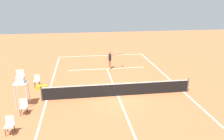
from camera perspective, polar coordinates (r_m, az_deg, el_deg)
name	(u,v)px	position (r m, az deg, el deg)	size (l,w,h in m)	color
ground_plane	(118,96)	(16.43, 1.52, -6.54)	(60.00, 60.00, 0.00)	#B76038
court_lines	(118,96)	(16.42, 1.52, -6.53)	(10.13, 23.56, 0.01)	white
tennis_net	(118,90)	(16.22, 1.53, -4.95)	(10.73, 0.10, 1.07)	#4C4C51
player_serving	(110,58)	(22.13, -0.41, 3.03)	(1.34, 0.57, 1.80)	#9E704C
tennis_ball	(107,71)	(21.50, -1.22, -0.35)	(0.07, 0.07, 0.07)	#CCE033
umpire_chair	(21,83)	(15.58, -22.06, -2.96)	(0.80, 0.80, 2.41)	silver
courtside_chair_near	(10,124)	(13.16, -24.45, -12.40)	(0.44, 0.46, 0.95)	#262626
courtside_chair_mid	(37,80)	(18.88, -18.44, -2.40)	(0.44, 0.46, 0.95)	#262626
courtside_chair_far	(23,106)	(14.87, -21.47, -8.40)	(0.44, 0.46, 0.95)	#262626
equipment_bag	(42,87)	(18.37, -17.37, -4.14)	(0.76, 0.32, 0.30)	yellow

